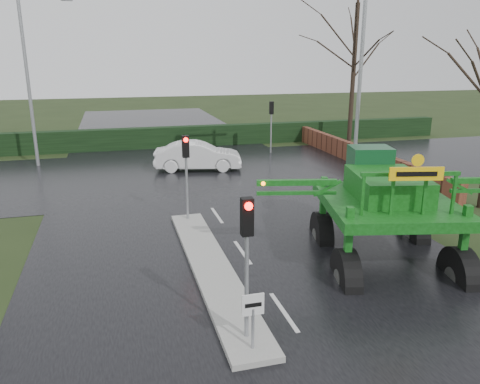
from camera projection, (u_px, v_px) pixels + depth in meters
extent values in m
plane|color=black|center=(284.00, 312.00, 12.20)|extent=(140.00, 140.00, 0.00)
cube|color=black|center=(207.00, 202.00, 21.46)|extent=(14.00, 80.00, 0.02)
cube|color=black|center=(187.00, 172.00, 27.02)|extent=(80.00, 12.00, 0.02)
cube|color=gray|center=(211.00, 267.00, 14.63)|extent=(1.20, 10.00, 0.16)
cube|color=black|center=(169.00, 137.00, 34.22)|extent=(44.00, 0.90, 1.50)
cube|color=#592D1E|center=(351.00, 152.00, 29.52)|extent=(0.40, 20.00, 1.20)
cylinder|color=gray|center=(253.00, 329.00, 10.30)|extent=(0.07, 0.07, 1.00)
cube|color=silver|center=(253.00, 305.00, 10.13)|extent=(0.50, 0.04, 0.50)
cube|color=black|center=(253.00, 305.00, 10.11)|extent=(0.38, 0.01, 0.10)
cylinder|color=gray|center=(247.00, 274.00, 10.46)|extent=(0.10, 0.10, 3.50)
cube|color=black|center=(247.00, 217.00, 10.08)|extent=(0.26, 0.22, 0.85)
sphere|color=#FF0C07|center=(249.00, 206.00, 9.88)|extent=(0.18, 0.18, 0.18)
cylinder|color=gray|center=(187.00, 180.00, 18.33)|extent=(0.10, 0.10, 3.50)
cube|color=black|center=(186.00, 147.00, 17.95)|extent=(0.26, 0.22, 0.85)
sphere|color=#FF0C07|center=(186.00, 140.00, 17.75)|extent=(0.18, 0.18, 0.18)
cylinder|color=gray|center=(271.00, 128.00, 31.89)|extent=(0.10, 0.10, 3.50)
cube|color=black|center=(271.00, 108.00, 31.51)|extent=(0.26, 0.22, 0.85)
sphere|color=#FF0C07|center=(271.00, 103.00, 31.55)|extent=(0.18, 0.18, 0.18)
cylinder|color=gray|center=(360.00, 85.00, 24.08)|extent=(0.20, 0.20, 10.00)
cylinder|color=gray|center=(28.00, 82.00, 27.18)|extent=(0.20, 0.20, 10.00)
cylinder|color=black|center=(353.00, 77.00, 33.56)|extent=(0.32, 0.32, 10.00)
cylinder|color=black|center=(282.00, 230.00, 15.28)|extent=(0.94, 1.98, 1.92)
cylinder|color=#595B56|center=(282.00, 230.00, 15.28)|extent=(0.70, 0.78, 0.67)
cube|color=#0C480D|center=(282.00, 195.00, 14.95)|extent=(0.25, 0.25, 2.20)
cylinder|color=black|center=(385.00, 229.00, 15.42)|extent=(0.94, 1.98, 1.92)
cylinder|color=#595B56|center=(385.00, 229.00, 15.42)|extent=(0.70, 0.78, 0.67)
cube|color=#0C480D|center=(389.00, 194.00, 15.09)|extent=(0.25, 0.25, 2.20)
cylinder|color=black|center=(299.00, 278.00, 11.97)|extent=(0.94, 1.98, 1.92)
cylinder|color=#595B56|center=(299.00, 278.00, 11.97)|extent=(0.70, 0.78, 0.67)
cube|color=#0C480D|center=(301.00, 235.00, 11.64)|extent=(0.25, 0.25, 2.20)
cylinder|color=black|center=(431.00, 276.00, 12.11)|extent=(0.94, 1.98, 1.92)
cylinder|color=#595B56|center=(431.00, 276.00, 12.11)|extent=(0.70, 0.78, 0.67)
cube|color=#0C480D|center=(436.00, 233.00, 11.78)|extent=(0.25, 0.25, 2.20)
cube|color=#0C480D|center=(352.00, 191.00, 13.19)|extent=(4.94, 5.38, 0.34)
cube|color=#0C480D|center=(351.00, 171.00, 13.23)|extent=(2.69, 3.27, 0.86)
cube|color=#0F4120|center=(336.00, 147.00, 14.97)|extent=(1.66, 1.44, 1.25)
cube|color=#0C480D|center=(373.00, 153.00, 11.33)|extent=(2.83, 0.75, 0.11)
cube|color=#0C480D|center=(244.00, 165.00, 12.45)|extent=(2.47, 0.72, 0.17)
sphere|color=orange|center=(205.00, 166.00, 12.32)|extent=(0.13, 0.13, 0.13)
cube|color=#0C480D|center=(469.00, 163.00, 12.71)|extent=(2.47, 0.72, 0.17)
cube|color=yellow|center=(378.00, 153.00, 10.94)|extent=(1.51, 0.40, 0.38)
cube|color=black|center=(378.00, 153.00, 10.94)|extent=(1.12, 0.26, 0.13)
cylinder|color=yellow|center=(380.00, 136.00, 10.83)|extent=(0.34, 0.11, 0.34)
imported|color=white|center=(198.00, 170.00, 27.56)|extent=(5.27, 2.73, 1.66)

